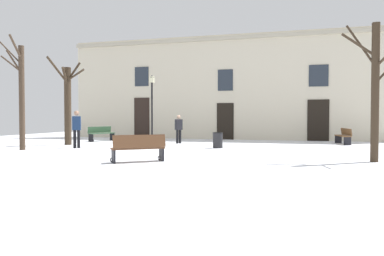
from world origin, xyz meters
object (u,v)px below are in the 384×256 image
object	(u,v)px
streetlamp	(152,101)
bench_far_corner	(138,148)
tree_foreground	(68,103)
tree_right_of_center	(375,86)
person_crossing_plaza	(179,128)
litter_bin	(218,140)
person_strolling	(77,127)
bench_by_litter_bin	(344,136)
tree_near_facade	(21,94)
bench_near_center_tree	(101,133)

from	to	relation	value
streetlamp	bench_far_corner	size ratio (longest dim) A/B	2.30
tree_foreground	bench_far_corner	size ratio (longest dim) A/B	2.66
tree_right_of_center	tree_foreground	distance (m)	14.64
person_crossing_plaza	streetlamp	bearing A→B (deg)	116.83
tree_foreground	litter_bin	distance (m)	8.23
bench_far_corner	person_strolling	xyz separation A→B (m)	(-5.07, 4.32, 0.53)
litter_bin	bench_far_corner	xyz separation A→B (m)	(-1.33, -6.20, 0.09)
streetlamp	bench_by_litter_bin	distance (m)	10.78
tree_right_of_center	person_crossing_plaza	xyz separation A→B (m)	(-8.85, 6.46, -1.62)
person_crossing_plaza	tree_near_facade	bearing A→B (deg)	177.78
bench_far_corner	person_crossing_plaza	size ratio (longest dim) A/B	1.07
litter_bin	bench_near_center_tree	world-z (taller)	bench_near_center_tree
bench_by_litter_bin	bench_near_center_tree	distance (m)	13.93
tree_right_of_center	bench_near_center_tree	xyz separation A→B (m)	(-13.97, 7.03, -2.01)
person_crossing_plaza	bench_far_corner	bearing A→B (deg)	-130.11
bench_far_corner	person_strolling	bearing A→B (deg)	-78.34
person_strolling	bench_far_corner	bearing A→B (deg)	-66.33
tree_near_facade	person_strolling	xyz separation A→B (m)	(1.80, 1.55, -1.51)
tree_right_of_center	person_crossing_plaza	world-z (taller)	tree_right_of_center
person_crossing_plaza	person_strolling	size ratio (longest dim) A/B	0.89
litter_bin	bench_far_corner	bearing A→B (deg)	-102.08
bench_by_litter_bin	person_crossing_plaza	size ratio (longest dim) A/B	1.12
bench_far_corner	bench_by_litter_bin	bearing A→B (deg)	-162.72
litter_bin	bench_far_corner	world-z (taller)	bench_far_corner
bench_by_litter_bin	bench_near_center_tree	world-z (taller)	bench_near_center_tree
tree_right_of_center	litter_bin	bearing A→B (deg)	146.75
tree_right_of_center	litter_bin	distance (m)	7.61
litter_bin	person_crossing_plaza	bearing A→B (deg)	138.17
litter_bin	bench_by_litter_bin	xyz separation A→B (m)	(6.02, 4.37, 0.08)
litter_bin	bench_far_corner	distance (m)	6.34
tree_foreground	litter_bin	world-z (taller)	tree_foreground
tree_foreground	bench_by_litter_bin	distance (m)	14.85
litter_bin	person_strolling	bearing A→B (deg)	-163.58
tree_near_facade	bench_near_center_tree	world-z (taller)	tree_near_facade
litter_bin	person_strolling	size ratio (longest dim) A/B	0.42
tree_right_of_center	person_strolling	xyz separation A→B (m)	(-12.51, 2.13, -1.49)
person_strolling	bench_near_center_tree	bearing A→B (deg)	80.60
tree_near_facade	person_crossing_plaza	size ratio (longest dim) A/B	3.17
tree_near_facade	person_strolling	bearing A→B (deg)	40.75
tree_right_of_center	tree_near_facade	bearing A→B (deg)	177.71
streetlamp	bench_by_litter_bin	world-z (taller)	streetlamp
bench_near_center_tree	person_crossing_plaza	size ratio (longest dim) A/B	1.14
bench_near_center_tree	person_strolling	distance (m)	5.14
tree_near_facade	person_strolling	size ratio (longest dim) A/B	2.82
tree_right_of_center	person_crossing_plaza	distance (m)	11.07
bench_far_corner	bench_near_center_tree	bearing A→B (deg)	-92.65
bench_by_litter_bin	tree_right_of_center	bearing A→B (deg)	-10.59
streetlamp	tree_foreground	bearing A→B (deg)	-139.01
bench_by_litter_bin	person_strolling	xyz separation A→B (m)	(-12.41, -6.25, 0.54)
tree_foreground	person_crossing_plaza	distance (m)	6.05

